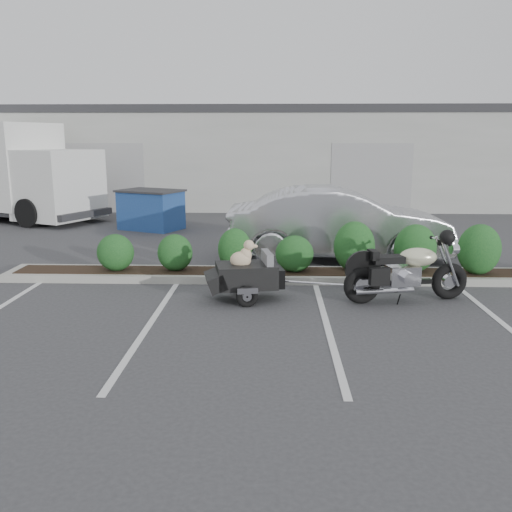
{
  "coord_description": "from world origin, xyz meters",
  "views": [
    {
      "loc": [
        0.38,
        -8.4,
        2.78
      ],
      "look_at": [
        0.07,
        0.9,
        0.75
      ],
      "focal_mm": 38.0,
      "sensor_mm": 36.0,
      "label": 1
    }
  ],
  "objects_px": {
    "dumpster": "(151,209)",
    "delivery_truck": "(7,173)",
    "pet_trailer": "(245,275)",
    "sedan": "(338,224)",
    "motorcycle": "(407,272)"
  },
  "relations": [
    {
      "from": "delivery_truck",
      "to": "sedan",
      "type": "bearing_deg",
      "value": -5.57
    },
    {
      "from": "dumpster",
      "to": "sedan",
      "type": "bearing_deg",
      "value": -13.52
    },
    {
      "from": "pet_trailer",
      "to": "sedan",
      "type": "distance_m",
      "value": 3.87
    },
    {
      "from": "dumpster",
      "to": "delivery_truck",
      "type": "distance_m",
      "value": 5.96
    },
    {
      "from": "dumpster",
      "to": "delivery_truck",
      "type": "height_order",
      "value": "delivery_truck"
    },
    {
      "from": "sedan",
      "to": "pet_trailer",
      "type": "bearing_deg",
      "value": 149.39
    },
    {
      "from": "pet_trailer",
      "to": "delivery_truck",
      "type": "height_order",
      "value": "delivery_truck"
    },
    {
      "from": "motorcycle",
      "to": "pet_trailer",
      "type": "distance_m",
      "value": 2.79
    },
    {
      "from": "sedan",
      "to": "dumpster",
      "type": "relative_size",
      "value": 2.29
    },
    {
      "from": "motorcycle",
      "to": "delivery_truck",
      "type": "height_order",
      "value": "delivery_truck"
    },
    {
      "from": "motorcycle",
      "to": "pet_trailer",
      "type": "relative_size",
      "value": 1.23
    },
    {
      "from": "dumpster",
      "to": "delivery_truck",
      "type": "relative_size",
      "value": 0.3
    },
    {
      "from": "dumpster",
      "to": "delivery_truck",
      "type": "xyz_separation_m",
      "value": [
        -5.48,
        2.13,
        0.96
      ]
    },
    {
      "from": "pet_trailer",
      "to": "dumpster",
      "type": "distance_m",
      "value": 8.15
    },
    {
      "from": "pet_trailer",
      "to": "dumpster",
      "type": "relative_size",
      "value": 0.82
    }
  ]
}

